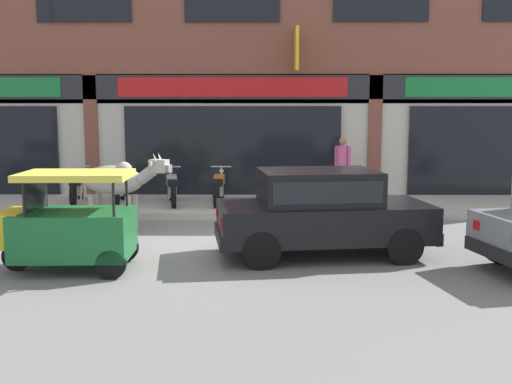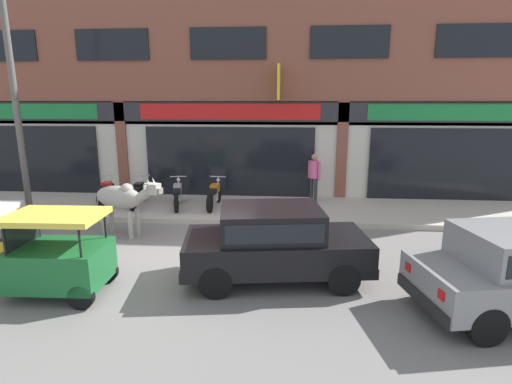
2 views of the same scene
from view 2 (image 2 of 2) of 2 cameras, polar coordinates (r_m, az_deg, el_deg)
name	(u,v)px [view 2 (image 2 of 2)]	position (r m, az deg, el deg)	size (l,w,h in m)	color
ground_plane	(197,255)	(9.32, -8.36, -8.87)	(90.00, 90.00, 0.00)	slate
sidewalk	(224,208)	(12.77, -4.66, -2.34)	(19.00, 3.05, 0.16)	#B7AFA3
shop_building	(230,79)	(14.09, -3.77, 15.84)	(23.00, 1.40, 8.74)	brown
cow	(122,198)	(10.75, -18.61, -0.84)	(2.07, 1.01, 1.61)	#9E998E
car_0	(274,240)	(7.78, 2.61, -6.84)	(3.76, 2.06, 1.46)	black
auto_rickshaw	(53,260)	(8.13, -27.00, -8.60)	(2.01, 1.22, 1.52)	black
motorcycle_0	(106,192)	(13.72, -20.64, -0.07)	(0.55, 1.80, 0.88)	black
motorcycle_1	(138,193)	(13.26, -16.50, -0.20)	(0.52, 1.81, 0.88)	black
motorcycle_2	(178,195)	(12.76, -11.14, -0.40)	(0.61, 1.79, 0.88)	black
motorcycle_3	(214,195)	(12.57, -6.00, -0.43)	(0.52, 1.81, 0.88)	black
pedestrian	(314,173)	(13.10, 8.31, 2.73)	(0.38, 0.37, 1.60)	#2D2D33
utility_pole	(16,109)	(13.35, -31.02, 10.12)	(0.18, 0.18, 6.08)	#595651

